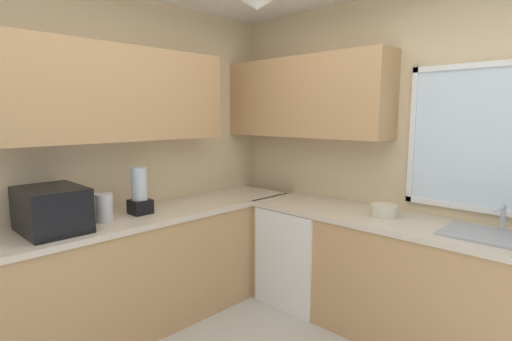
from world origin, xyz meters
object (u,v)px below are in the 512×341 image
kettle (104,208)px  sink_assembly (496,236)px  bowl (384,211)px  microwave (52,209)px  blender_appliance (140,193)px  dishwasher (303,254)px

kettle → sink_assembly: size_ratio=0.34×
bowl → microwave: bearing=-126.8°
kettle → blender_appliance: blender_appliance is taller
dishwasher → kettle: (-0.64, -1.49, 0.57)m
dishwasher → blender_appliance: bearing=-118.9°
dishwasher → kettle: kettle is taller
dishwasher → bowl: 0.89m
sink_assembly → bowl: sink_assembly is taller
microwave → blender_appliance: (0.00, 0.63, 0.02)m
dishwasher → blender_appliance: (-0.66, -1.20, 0.63)m
sink_assembly → bowl: bearing=-179.5°
microwave → bowl: bearing=53.2°
sink_assembly → blender_appliance: blender_appliance is taller
sink_assembly → blender_appliance: 2.45m
sink_assembly → kettle: bearing=-144.0°
microwave → blender_appliance: size_ratio=1.33×
sink_assembly → bowl: 0.73m
microwave → bowl: 2.32m
microwave → sink_assembly: microwave is taller
kettle → blender_appliance: 0.30m
microwave → sink_assembly: size_ratio=0.81×
dishwasher → sink_assembly: sink_assembly is taller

